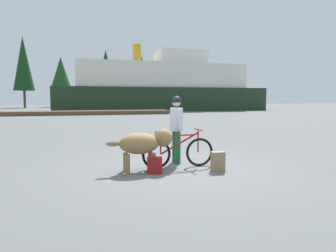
{
  "coord_description": "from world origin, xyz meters",
  "views": [
    {
      "loc": [
        -2.35,
        -6.82,
        1.61
      ],
      "look_at": [
        -0.06,
        0.94,
        0.91
      ],
      "focal_mm": 33.81,
      "sensor_mm": 36.0,
      "label": 1
    }
  ],
  "objects_px": {
    "ferry_boat": "(162,88)",
    "person_cyclist": "(176,123)",
    "bicycle": "(178,152)",
    "handbag_pannier": "(155,165)",
    "dog": "(144,143)",
    "backpack": "(218,161)"
  },
  "relations": [
    {
      "from": "dog",
      "to": "ferry_boat",
      "type": "xyz_separation_m",
      "value": [
        9.96,
        34.49,
        2.4
      ]
    },
    {
      "from": "bicycle",
      "to": "handbag_pannier",
      "type": "bearing_deg",
      "value": -147.93
    },
    {
      "from": "person_cyclist",
      "to": "backpack",
      "type": "bearing_deg",
      "value": -62.13
    },
    {
      "from": "person_cyclist",
      "to": "backpack",
      "type": "xyz_separation_m",
      "value": [
        0.6,
        -1.13,
        -0.79
      ]
    },
    {
      "from": "backpack",
      "to": "handbag_pannier",
      "type": "relative_size",
      "value": 1.22
    },
    {
      "from": "bicycle",
      "to": "person_cyclist",
      "type": "xyz_separation_m",
      "value": [
        0.14,
        0.54,
        0.63
      ]
    },
    {
      "from": "ferry_boat",
      "to": "backpack",
      "type": "bearing_deg",
      "value": -103.51
    },
    {
      "from": "dog",
      "to": "handbag_pannier",
      "type": "xyz_separation_m",
      "value": [
        0.17,
        -0.29,
        -0.45
      ]
    },
    {
      "from": "ferry_boat",
      "to": "person_cyclist",
      "type": "bearing_deg",
      "value": -104.9
    },
    {
      "from": "backpack",
      "to": "handbag_pannier",
      "type": "bearing_deg",
      "value": 172.51
    },
    {
      "from": "bicycle",
      "to": "handbag_pannier",
      "type": "distance_m",
      "value": 0.8
    },
    {
      "from": "bicycle",
      "to": "dog",
      "type": "distance_m",
      "value": 0.87
    },
    {
      "from": "backpack",
      "to": "ferry_boat",
      "type": "relative_size",
      "value": 0.02
    },
    {
      "from": "handbag_pannier",
      "to": "ferry_boat",
      "type": "bearing_deg",
      "value": 74.27
    },
    {
      "from": "ferry_boat",
      "to": "bicycle",
      "type": "bearing_deg",
      "value": -104.89
    },
    {
      "from": "handbag_pannier",
      "to": "backpack",
      "type": "bearing_deg",
      "value": -7.49
    },
    {
      "from": "person_cyclist",
      "to": "ferry_boat",
      "type": "xyz_separation_m",
      "value": [
        9.0,
        33.83,
        2.02
      ]
    },
    {
      "from": "ferry_boat",
      "to": "handbag_pannier",
      "type": "bearing_deg",
      "value": -105.73
    },
    {
      "from": "person_cyclist",
      "to": "handbag_pannier",
      "type": "xyz_separation_m",
      "value": [
        -0.8,
        -0.95,
        -0.83
      ]
    },
    {
      "from": "handbag_pannier",
      "to": "ferry_boat",
      "type": "height_order",
      "value": "ferry_boat"
    },
    {
      "from": "handbag_pannier",
      "to": "person_cyclist",
      "type": "bearing_deg",
      "value": 50.04
    },
    {
      "from": "dog",
      "to": "backpack",
      "type": "relative_size",
      "value": 3.39
    }
  ]
}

